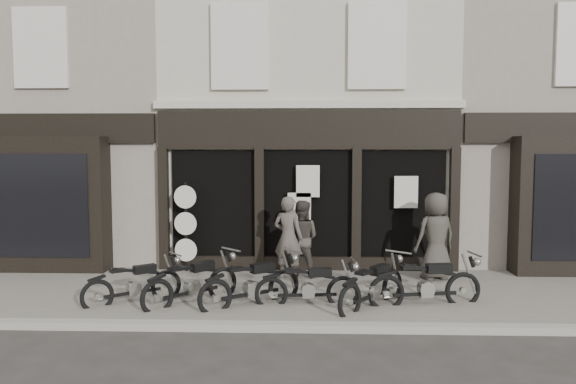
{
  "coord_description": "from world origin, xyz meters",
  "views": [
    {
      "loc": [
        -0.03,
        -10.37,
        3.06
      ],
      "look_at": [
        -0.43,
        1.6,
        2.09
      ],
      "focal_mm": 35.0,
      "sensor_mm": 36.0,
      "label": 1
    }
  ],
  "objects_px": {
    "motorcycle_5": "(426,288)",
    "man_left": "(288,238)",
    "man_centre": "(301,238)",
    "motorcycle_3": "(309,290)",
    "motorcycle_4": "(373,290)",
    "motorcycle_0": "(134,287)",
    "motorcycle_2": "(252,288)",
    "advert_sign_post": "(186,231)",
    "man_right": "(436,236)",
    "motorcycle_1": "(192,286)"
  },
  "relations": [
    {
      "from": "motorcycle_5",
      "to": "man_left",
      "type": "height_order",
      "value": "man_left"
    },
    {
      "from": "motorcycle_5",
      "to": "man_centre",
      "type": "distance_m",
      "value": 3.27
    },
    {
      "from": "motorcycle_3",
      "to": "man_centre",
      "type": "bearing_deg",
      "value": 88.28
    },
    {
      "from": "motorcycle_4",
      "to": "man_left",
      "type": "distance_m",
      "value": 2.67
    },
    {
      "from": "man_left",
      "to": "man_centre",
      "type": "bearing_deg",
      "value": -113.58
    },
    {
      "from": "motorcycle_0",
      "to": "man_centre",
      "type": "distance_m",
      "value": 3.87
    },
    {
      "from": "motorcycle_2",
      "to": "advert_sign_post",
      "type": "relative_size",
      "value": 0.85
    },
    {
      "from": "motorcycle_3",
      "to": "man_right",
      "type": "relative_size",
      "value": 1.03
    },
    {
      "from": "motorcycle_2",
      "to": "man_left",
      "type": "bearing_deg",
      "value": 36.98
    },
    {
      "from": "man_left",
      "to": "man_centre",
      "type": "height_order",
      "value": "man_left"
    },
    {
      "from": "motorcycle_3",
      "to": "motorcycle_4",
      "type": "xyz_separation_m",
      "value": [
        1.2,
        -0.08,
        0.02
      ]
    },
    {
      "from": "man_left",
      "to": "man_centre",
      "type": "xyz_separation_m",
      "value": [
        0.28,
        0.28,
        -0.06
      ]
    },
    {
      "from": "motorcycle_2",
      "to": "motorcycle_4",
      "type": "relative_size",
      "value": 1.07
    },
    {
      "from": "motorcycle_2",
      "to": "motorcycle_4",
      "type": "height_order",
      "value": "motorcycle_2"
    },
    {
      "from": "motorcycle_3",
      "to": "motorcycle_4",
      "type": "relative_size",
      "value": 1.13
    },
    {
      "from": "motorcycle_3",
      "to": "man_centre",
      "type": "distance_m",
      "value": 2.29
    },
    {
      "from": "man_centre",
      "to": "advert_sign_post",
      "type": "bearing_deg",
      "value": 1.54
    },
    {
      "from": "motorcycle_5",
      "to": "advert_sign_post",
      "type": "xyz_separation_m",
      "value": [
        -5.09,
        2.61,
        0.66
      ]
    },
    {
      "from": "motorcycle_1",
      "to": "man_left",
      "type": "relative_size",
      "value": 0.91
    },
    {
      "from": "motorcycle_5",
      "to": "advert_sign_post",
      "type": "distance_m",
      "value": 5.76
    },
    {
      "from": "motorcycle_0",
      "to": "motorcycle_4",
      "type": "bearing_deg",
      "value": -39.07
    },
    {
      "from": "motorcycle_5",
      "to": "man_centre",
      "type": "xyz_separation_m",
      "value": [
        -2.37,
        2.17,
        0.57
      ]
    },
    {
      "from": "motorcycle_0",
      "to": "man_centre",
      "type": "relative_size",
      "value": 0.98
    },
    {
      "from": "motorcycle_0",
      "to": "man_right",
      "type": "xyz_separation_m",
      "value": [
        6.16,
        1.94,
        0.71
      ]
    },
    {
      "from": "motorcycle_1",
      "to": "motorcycle_2",
      "type": "relative_size",
      "value": 0.9
    },
    {
      "from": "motorcycle_0",
      "to": "motorcycle_5",
      "type": "height_order",
      "value": "motorcycle_5"
    },
    {
      "from": "motorcycle_4",
      "to": "motorcycle_1",
      "type": "bearing_deg",
      "value": 127.23
    },
    {
      "from": "man_centre",
      "to": "man_right",
      "type": "xyz_separation_m",
      "value": [
        2.99,
        -0.19,
        0.1
      ]
    },
    {
      "from": "motorcycle_3",
      "to": "motorcycle_0",
      "type": "bearing_deg",
      "value": 172.66
    },
    {
      "from": "motorcycle_4",
      "to": "man_centre",
      "type": "height_order",
      "value": "man_centre"
    },
    {
      "from": "motorcycle_0",
      "to": "motorcycle_2",
      "type": "bearing_deg",
      "value": -40.31
    },
    {
      "from": "motorcycle_0",
      "to": "man_left",
      "type": "height_order",
      "value": "man_left"
    },
    {
      "from": "motorcycle_1",
      "to": "advert_sign_post",
      "type": "distance_m",
      "value": 2.76
    },
    {
      "from": "man_left",
      "to": "man_right",
      "type": "bearing_deg",
      "value": -156.85
    },
    {
      "from": "motorcycle_1",
      "to": "motorcycle_5",
      "type": "distance_m",
      "value": 4.42
    },
    {
      "from": "man_right",
      "to": "advert_sign_post",
      "type": "bearing_deg",
      "value": -27.35
    },
    {
      "from": "motorcycle_4",
      "to": "motorcycle_2",
      "type": "bearing_deg",
      "value": 128.66
    },
    {
      "from": "motorcycle_5",
      "to": "advert_sign_post",
      "type": "bearing_deg",
      "value": 142.62
    },
    {
      "from": "motorcycle_2",
      "to": "motorcycle_1",
      "type": "bearing_deg",
      "value": 139.4
    },
    {
      "from": "motorcycle_1",
      "to": "motorcycle_5",
      "type": "bearing_deg",
      "value": -45.47
    },
    {
      "from": "motorcycle_2",
      "to": "motorcycle_5",
      "type": "height_order",
      "value": "motorcycle_5"
    },
    {
      "from": "motorcycle_2",
      "to": "motorcycle_3",
      "type": "relative_size",
      "value": 0.95
    },
    {
      "from": "motorcycle_1",
      "to": "motorcycle_3",
      "type": "xyz_separation_m",
      "value": [
        2.21,
        -0.05,
        -0.03
      ]
    },
    {
      "from": "motorcycle_3",
      "to": "advert_sign_post",
      "type": "height_order",
      "value": "advert_sign_post"
    },
    {
      "from": "motorcycle_3",
      "to": "advert_sign_post",
      "type": "relative_size",
      "value": 0.89
    },
    {
      "from": "motorcycle_3",
      "to": "motorcycle_1",
      "type": "bearing_deg",
      "value": 172.68
    },
    {
      "from": "motorcycle_0",
      "to": "advert_sign_post",
      "type": "bearing_deg",
      "value": 42.84
    },
    {
      "from": "motorcycle_1",
      "to": "man_right",
      "type": "bearing_deg",
      "value": -23.93
    },
    {
      "from": "motorcycle_3",
      "to": "man_left",
      "type": "height_order",
      "value": "man_left"
    },
    {
      "from": "man_right",
      "to": "motorcycle_5",
      "type": "bearing_deg",
      "value": 51.75
    }
  ]
}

